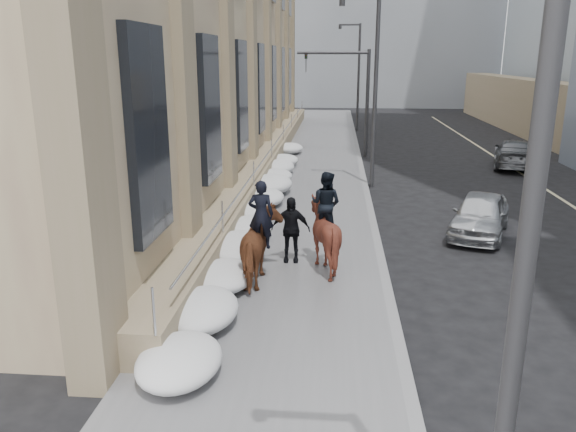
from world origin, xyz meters
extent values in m
plane|color=black|center=(0.00, 0.00, 0.00)|extent=(140.00, 140.00, 0.00)
cube|color=#59595C|center=(0.00, 10.00, 0.06)|extent=(5.00, 80.00, 0.12)
cube|color=slate|center=(2.62, 10.00, 0.06)|extent=(0.24, 80.00, 0.12)
cube|color=#807152|center=(-2.25, 20.00, 0.45)|extent=(1.10, 44.00, 0.90)
cylinder|color=silver|center=(-1.80, 20.00, 1.35)|extent=(0.06, 42.00, 0.06)
cube|color=black|center=(-2.70, 13.00, 4.00)|extent=(0.20, 2.20, 4.50)
cube|color=gray|center=(-6.00, 72.00, 10.00)|extent=(24.00, 12.00, 20.00)
cylinder|color=#2D2D30|center=(2.90, -6.00, 4.00)|extent=(0.18, 0.18, 8.00)
cylinder|color=#2D2D30|center=(2.90, 14.00, 4.00)|extent=(0.18, 0.18, 8.00)
cylinder|color=#2D2D30|center=(1.40, 14.00, 7.75)|extent=(0.24, 0.24, 0.30)
cylinder|color=#2D2D30|center=(2.90, 34.00, 4.00)|extent=(0.18, 0.18, 8.00)
cube|color=#2D2D30|center=(2.10, 34.00, 7.90)|extent=(1.60, 0.15, 0.12)
cylinder|color=#2D2D30|center=(1.40, 34.00, 7.75)|extent=(0.24, 0.24, 0.30)
cylinder|color=#2D2D30|center=(3.00, 22.00, 3.00)|extent=(0.20, 0.20, 6.00)
cylinder|color=#2D2D30|center=(1.00, 22.00, 5.80)|extent=(4.00, 0.16, 0.16)
imported|color=black|center=(-0.50, 22.00, 5.30)|extent=(0.18, 0.22, 1.10)
ellipsoid|color=silver|center=(-1.45, 0.00, 0.46)|extent=(1.50, 2.10, 0.68)
ellipsoid|color=silver|center=(-1.40, 4.00, 0.48)|extent=(1.60, 2.20, 0.72)
ellipsoid|color=silver|center=(-1.50, 8.00, 0.44)|extent=(1.40, 2.00, 0.64)
ellipsoid|color=silver|center=(-1.35, 12.00, 0.50)|extent=(1.70, 2.30, 0.76)
ellipsoid|color=silver|center=(-1.45, 16.00, 0.45)|extent=(1.50, 2.10, 0.66)
imported|color=#572E1A|center=(-0.51, 2.43, 1.04)|extent=(1.08, 2.21, 1.83)
imported|color=black|center=(-0.51, 2.58, 1.84)|extent=(0.65, 0.44, 1.73)
imported|color=#411B12|center=(1.01, 3.52, 1.06)|extent=(2.07, 2.17, 1.87)
imported|color=black|center=(1.01, 3.67, 1.86)|extent=(1.03, 0.94, 1.72)
imported|color=black|center=(0.09, 4.00, 1.04)|extent=(1.08, 0.48, 1.83)
imported|color=#ADB0B4|center=(5.99, 7.29, 0.68)|extent=(2.90, 4.32, 1.36)
imported|color=#505257|center=(10.62, 19.33, 0.73)|extent=(3.32, 5.39, 1.46)
camera|label=1|loc=(1.27, -10.63, 5.59)|focal=35.00mm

